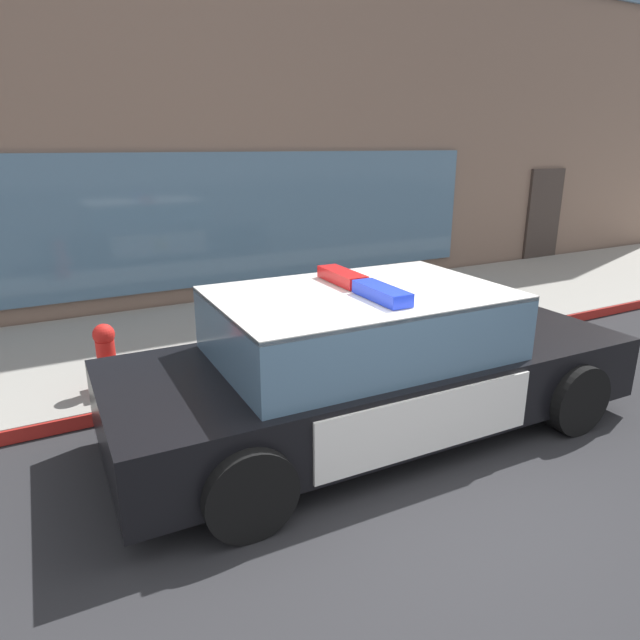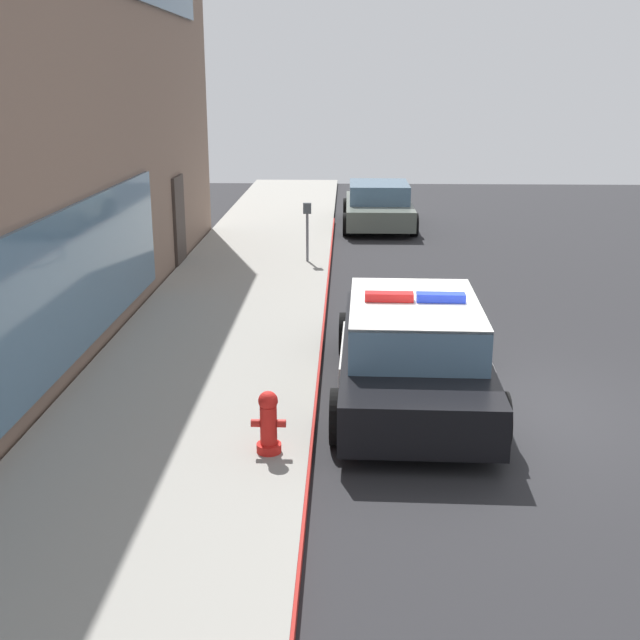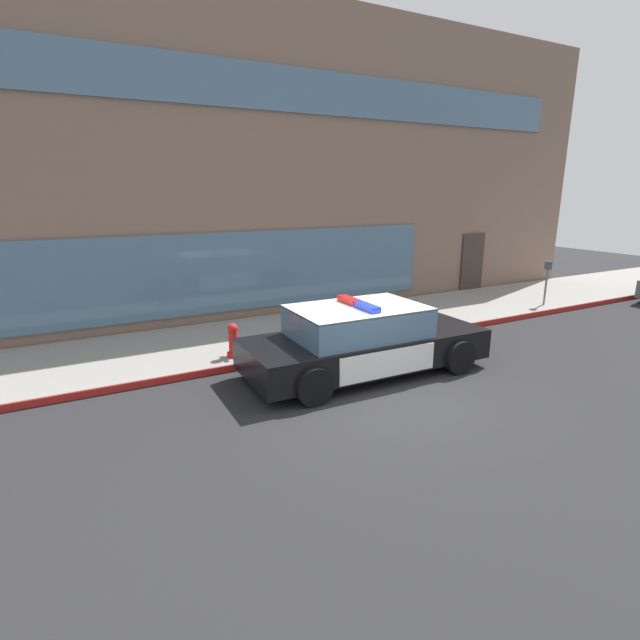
{
  "view_description": "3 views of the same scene",
  "coord_description": "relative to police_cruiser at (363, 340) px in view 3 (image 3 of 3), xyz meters",
  "views": [
    {
      "loc": [
        -2.27,
        -2.88,
        2.62
      ],
      "look_at": [
        0.41,
        2.09,
        0.83
      ],
      "focal_mm": 31.28,
      "sensor_mm": 36.0,
      "label": 1
    },
    {
      "loc": [
        -9.91,
        2.03,
        4.16
      ],
      "look_at": [
        0.35,
        2.38,
        1.1
      ],
      "focal_mm": 45.37,
      "sensor_mm": 36.0,
      "label": 2
    },
    {
      "loc": [
        -4.71,
        -6.54,
        3.57
      ],
      "look_at": [
        -0.36,
        1.46,
        1.12
      ],
      "focal_mm": 27.21,
      "sensor_mm": 36.0,
      "label": 3
    }
  ],
  "objects": [
    {
      "name": "ground",
      "position": [
        -0.44,
        -1.13,
        -0.68
      ],
      "size": [
        48.0,
        48.0,
        0.0
      ],
      "primitive_type": "plane",
      "color": "#262628"
    },
    {
      "name": "sidewalk",
      "position": [
        -0.44,
        2.99,
        -0.6
      ],
      "size": [
        48.0,
        3.38,
        0.15
      ],
      "primitive_type": "cube",
      "color": "gray",
      "rests_on": "ground"
    },
    {
      "name": "curb_red_paint",
      "position": [
        -0.44,
        1.29,
        -0.6
      ],
      "size": [
        28.8,
        0.04,
        0.14
      ],
      "primitive_type": "cube",
      "color": "maroon",
      "rests_on": "ground"
    },
    {
      "name": "storefront_building",
      "position": [
        0.97,
        9.69,
        3.54
      ],
      "size": [
        22.35,
        10.02,
        8.45
      ],
      "color": "#7A6051",
      "rests_on": "ground"
    },
    {
      "name": "police_cruiser",
      "position": [
        0.0,
        0.0,
        0.0
      ],
      "size": [
        4.95,
        2.18,
        1.49
      ],
      "rotation": [
        0.0,
        0.0,
        -0.02
      ],
      "color": "black",
      "rests_on": "ground"
    },
    {
      "name": "fire_hydrant",
      "position": [
        -2.1,
        1.75,
        -0.18
      ],
      "size": [
        0.34,
        0.39,
        0.73
      ],
      "color": "red",
      "rests_on": "sidewalk"
    },
    {
      "name": "parking_meter",
      "position": [
        7.85,
        1.8,
        0.4
      ],
      "size": [
        0.12,
        0.18,
        1.34
      ],
      "color": "slate",
      "rests_on": "sidewalk"
    }
  ]
}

